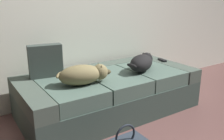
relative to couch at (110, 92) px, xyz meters
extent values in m
cube|color=#37473F|center=(0.00, 0.00, -0.07)|extent=(1.95, 0.94, 0.30)
cube|color=#465349|center=(-0.88, 0.00, 0.15)|extent=(0.20, 0.94, 0.15)
cube|color=#465349|center=(0.88, 0.00, 0.15)|extent=(0.20, 0.94, 0.15)
cube|color=#465349|center=(0.00, 0.37, 0.15)|extent=(1.55, 0.20, 0.15)
cube|color=#4D6358|center=(-0.52, -0.10, 0.15)|extent=(0.50, 0.73, 0.15)
cube|color=#4D6358|center=(0.00, -0.10, 0.15)|extent=(0.50, 0.73, 0.15)
cube|color=#4D6358|center=(0.52, -0.10, 0.15)|extent=(0.50, 0.73, 0.15)
ellipsoid|color=olive|center=(-0.42, -0.15, 0.32)|extent=(0.45, 0.31, 0.19)
sphere|color=olive|center=(-0.23, -0.18, 0.33)|extent=(0.16, 0.16, 0.16)
ellipsoid|color=#4A422A|center=(-0.16, -0.20, 0.32)|extent=(0.10, 0.07, 0.05)
cone|color=#4A422A|center=(-0.22, -0.14, 0.39)|extent=(0.04, 0.04, 0.05)
cone|color=#4A422A|center=(-0.24, -0.23, 0.39)|extent=(0.04, 0.04, 0.05)
ellipsoid|color=olive|center=(-0.60, -0.07, 0.33)|extent=(0.14, 0.15, 0.05)
ellipsoid|color=black|center=(0.35, -0.12, 0.32)|extent=(0.47, 0.41, 0.18)
sphere|color=black|center=(0.51, -0.02, 0.32)|extent=(0.15, 0.15, 0.15)
ellipsoid|color=black|center=(0.57, 0.01, 0.32)|extent=(0.10, 0.09, 0.05)
cone|color=black|center=(0.49, 0.01, 0.38)|extent=(0.04, 0.04, 0.04)
cone|color=black|center=(0.53, -0.06, 0.38)|extent=(0.04, 0.04, 0.04)
ellipsoid|color=black|center=(0.17, -0.18, 0.33)|extent=(0.05, 0.16, 0.04)
cube|color=black|center=(0.88, 0.08, 0.24)|extent=(0.07, 0.16, 0.02)
cube|color=#35403B|center=(-0.62, 0.27, 0.40)|extent=(0.35, 0.17, 0.34)
torus|color=#1E242C|center=(-0.45, -0.91, 0.07)|extent=(0.18, 0.02, 0.18)
camera|label=1|loc=(-1.38, -2.15, 1.03)|focal=38.95mm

